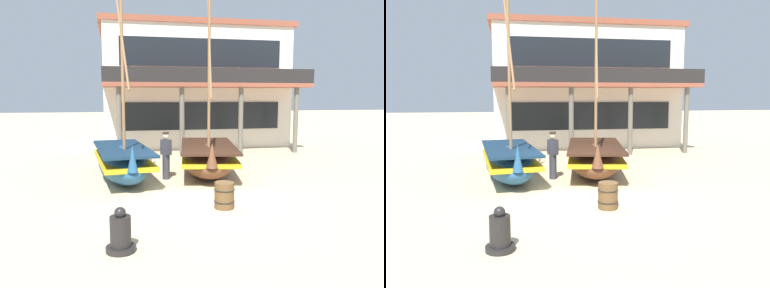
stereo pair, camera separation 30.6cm
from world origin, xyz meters
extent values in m
plane|color=#CCB78E|center=(0.00, 0.00, 0.00)|extent=(120.00, 120.00, 0.00)
ellipsoid|color=#23517A|center=(-2.21, 2.42, 0.59)|extent=(2.13, 4.82, 1.18)
cube|color=gold|center=(-2.21, 2.42, 0.74)|extent=(2.13, 4.64, 0.14)
cube|color=#132C43|center=(-2.21, 2.42, 1.13)|extent=(2.17, 4.73, 0.08)
cone|color=#23517A|center=(-1.96, 0.20, 1.12)|extent=(0.36, 0.36, 0.83)
cylinder|color=olive|center=(-2.14, 1.84, 3.53)|extent=(0.10, 0.10, 5.40)
cylinder|color=olive|center=(-2.14, 1.84, 4.84)|extent=(0.37, 2.60, 3.50)
cube|color=olive|center=(-2.25, 2.77, 1.00)|extent=(1.54, 0.33, 0.06)
ellipsoid|color=brown|center=(0.97, 2.76, 0.57)|extent=(2.77, 5.08, 1.14)
cube|color=gold|center=(0.97, 2.76, 0.71)|extent=(2.76, 4.90, 0.14)
cube|color=#351E13|center=(0.97, 2.76, 1.09)|extent=(2.81, 5.00, 0.08)
cone|color=brown|center=(0.54, 0.49, 1.08)|extent=(0.45, 0.45, 0.80)
cylinder|color=olive|center=(0.86, 2.17, 3.62)|extent=(0.10, 0.10, 5.64)
cylinder|color=olive|center=(0.86, 2.17, 4.98)|extent=(0.50, 2.31, 4.30)
cube|color=olive|center=(1.04, 3.12, 0.97)|extent=(1.81, 0.50, 0.06)
cylinder|color=#33333D|center=(-0.68, 2.24, 0.44)|extent=(0.26, 0.26, 0.88)
cube|color=#383842|center=(-0.68, 2.24, 1.15)|extent=(0.39, 0.42, 0.54)
sphere|color=beige|center=(-0.68, 2.24, 1.54)|extent=(0.22, 0.22, 0.22)
cylinder|color=#2D2823|center=(-0.68, 2.24, 1.66)|extent=(0.24, 0.24, 0.05)
cylinder|color=black|center=(-2.39, -3.81, 0.05)|extent=(0.58, 0.58, 0.10)
cylinder|color=black|center=(-2.39, -3.81, 0.39)|extent=(0.40, 0.40, 0.59)
sphere|color=black|center=(-2.39, -3.81, 0.76)|extent=(0.22, 0.22, 0.22)
cylinder|color=brown|center=(0.34, -1.56, 0.35)|extent=(0.52, 0.52, 0.70)
torus|color=black|center=(0.34, -1.56, 0.50)|extent=(0.56, 0.56, 0.03)
torus|color=black|center=(0.34, -1.56, 0.20)|extent=(0.56, 0.56, 0.03)
cube|color=silver|center=(2.29, 12.29, 3.39)|extent=(10.52, 6.16, 6.78)
cube|color=brown|center=(2.29, 12.29, 6.93)|extent=(10.94, 6.41, 0.30)
cube|color=black|center=(2.29, 9.17, 1.87)|extent=(8.84, 0.06, 1.49)
cube|color=black|center=(2.29, 9.17, 5.26)|extent=(8.84, 0.06, 1.49)
cube|color=brown|center=(2.29, 8.00, 3.49)|extent=(10.52, 2.41, 0.20)
cylinder|color=#666056|center=(-2.22, 7.16, 1.70)|extent=(0.24, 0.24, 3.39)
cylinder|color=#666056|center=(0.79, 7.16, 1.70)|extent=(0.24, 0.24, 3.39)
cylinder|color=#666056|center=(3.79, 7.16, 1.70)|extent=(0.24, 0.24, 3.39)
cylinder|color=#666056|center=(6.80, 7.16, 1.70)|extent=(0.24, 0.24, 3.39)
cube|color=black|center=(2.29, 6.84, 3.94)|extent=(10.52, 0.08, 0.70)
camera|label=1|loc=(-2.45, -10.76, 2.95)|focal=34.97mm
camera|label=2|loc=(-2.15, -10.82, 2.95)|focal=34.97mm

